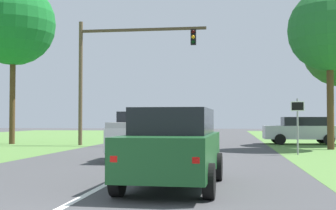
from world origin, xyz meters
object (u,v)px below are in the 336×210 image
at_px(extra_tree_2, 13,24).
at_px(crossing_suv_far, 302,130).
at_px(extra_tree_1, 329,30).
at_px(red_suv_near, 174,146).
at_px(pickup_truck_lead, 144,135).
at_px(keep_moving_sign, 298,119).
at_px(traffic_light, 113,62).

bearing_deg(extra_tree_2, crossing_suv_far, 7.36).
bearing_deg(extra_tree_2, extra_tree_1, -7.83).
height_order(red_suv_near, pickup_truck_lead, pickup_truck_lead).
distance_m(keep_moving_sign, extra_tree_1, 6.50).
bearing_deg(traffic_light, keep_moving_sign, -30.20).
bearing_deg(red_suv_near, crossing_suv_far, 72.88).
bearing_deg(crossing_suv_far, red_suv_near, -107.12).
bearing_deg(pickup_truck_lead, red_suv_near, -73.51).
distance_m(crossing_suv_far, extra_tree_1, 7.42).
distance_m(pickup_truck_lead, extra_tree_2, 15.83).
bearing_deg(red_suv_near, pickup_truck_lead, 106.49).
bearing_deg(traffic_light, extra_tree_2, 174.74).
bearing_deg(pickup_truck_lead, traffic_light, 112.18).
xyz_separation_m(pickup_truck_lead, keep_moving_sign, (6.43, 3.12, 0.64)).
xyz_separation_m(pickup_truck_lead, crossing_suv_far, (8.01, 12.03, -0.05)).
height_order(pickup_truck_lead, crossing_suv_far, pickup_truck_lead).
relative_size(traffic_light, keep_moving_sign, 3.13).
height_order(pickup_truck_lead, extra_tree_2, extra_tree_2).
bearing_deg(extra_tree_2, pickup_truck_lead, -42.41).
height_order(red_suv_near, crossing_suv_far, red_suv_near).
relative_size(red_suv_near, extra_tree_1, 0.53).
bearing_deg(extra_tree_1, pickup_truck_lead, -141.16).
bearing_deg(red_suv_near, extra_tree_1, 65.05).
bearing_deg(keep_moving_sign, pickup_truck_lead, -154.08).
bearing_deg(keep_moving_sign, extra_tree_1, 59.75).
height_order(traffic_light, keep_moving_sign, traffic_light).
bearing_deg(keep_moving_sign, traffic_light, 149.80).
height_order(red_suv_near, extra_tree_1, extra_tree_1).
bearing_deg(crossing_suv_far, extra_tree_1, -82.47).
distance_m(pickup_truck_lead, extra_tree_1, 12.37).
height_order(keep_moving_sign, extra_tree_2, extra_tree_2).
height_order(traffic_light, crossing_suv_far, traffic_light).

